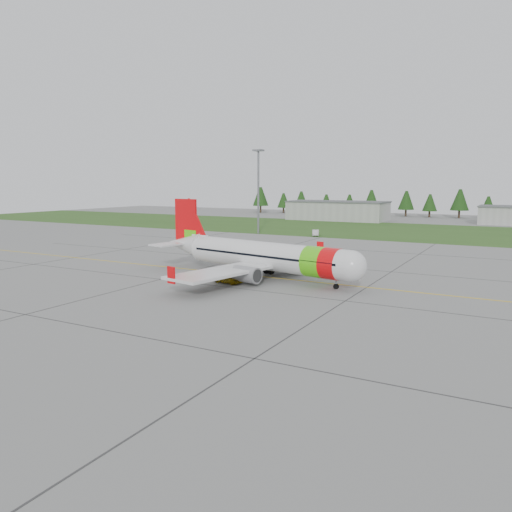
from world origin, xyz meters
The scene contains 9 objects.
ground centered at (0.00, 0.00, 0.00)m, with size 320.00×320.00×0.00m, color gray.
aircraft centered at (-4.02, 7.51, 2.91)m, with size 33.00×30.86×10.08m.
follow_me_car centered at (-6.11, 2.18, 2.04)m, with size 1.64×1.39×4.08m, color yellow.
service_van centered at (-17.57, 59.79, 2.16)m, with size 1.51×1.42×4.32m, color silver.
grass_strip centered at (0.00, 82.00, 0.01)m, with size 320.00×50.00×0.03m, color #30561E.
taxi_guideline centered at (0.00, 8.00, 0.01)m, with size 120.00×0.25×0.02m, color gold.
hangar_west centered at (-30.00, 110.00, 3.00)m, with size 32.00×14.00×6.00m, color #A8A8A3.
floodlight_mast centered at (-32.00, 58.00, 10.00)m, with size 0.50×0.50×20.00m, color slate.
treeline centered at (0.00, 138.00, 5.00)m, with size 160.00×8.00×10.00m, color #1C3F14, non-canonical shape.
Camera 1 is at (26.54, -49.91, 12.47)m, focal length 35.00 mm.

